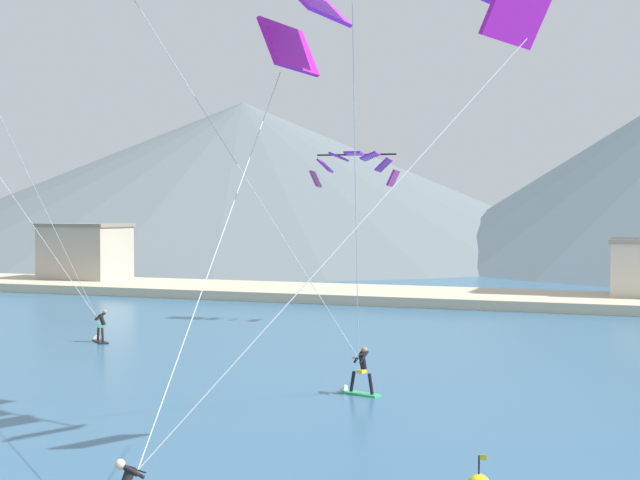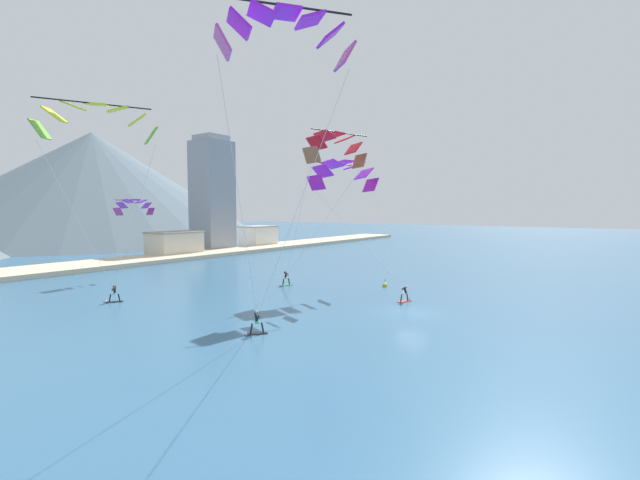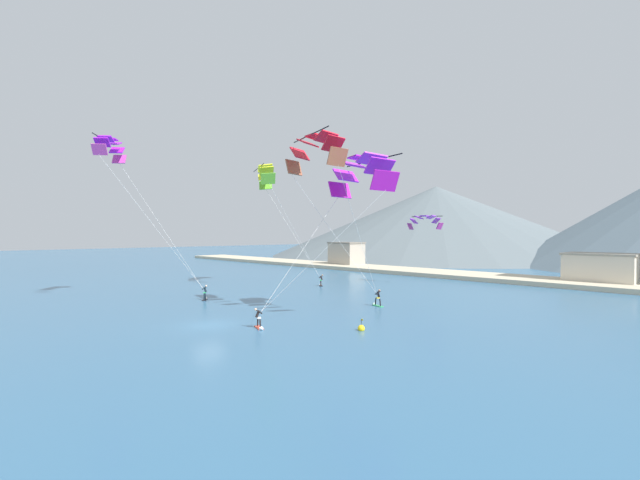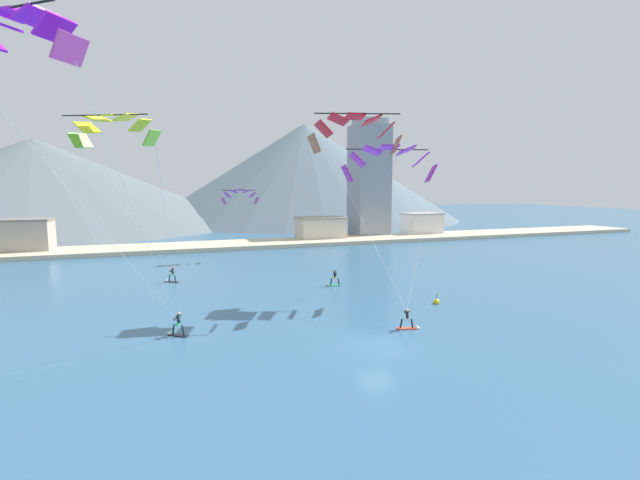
# 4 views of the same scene
# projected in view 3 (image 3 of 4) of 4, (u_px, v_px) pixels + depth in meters

# --- Properties ---
(ground_plane) EXTENTS (400.00, 400.00, 0.00)m
(ground_plane) POSITION_uv_depth(u_px,v_px,m) (209.00, 325.00, 34.65)
(ground_plane) COLOR #336084
(kitesurfer_near_lead) EXTENTS (1.59, 1.43, 1.71)m
(kitesurfer_near_lead) POSITION_uv_depth(u_px,v_px,m) (321.00, 282.00, 60.94)
(kitesurfer_near_lead) COLOR black
(kitesurfer_near_lead) RESTS_ON ground
(kitesurfer_near_trail) EXTENTS (1.78, 0.88, 1.79)m
(kitesurfer_near_trail) POSITION_uv_depth(u_px,v_px,m) (377.00, 301.00, 43.93)
(kitesurfer_near_trail) COLOR #33B266
(kitesurfer_near_trail) RESTS_ON ground
(kitesurfer_mid_center) EXTENTS (1.76, 1.01, 1.67)m
(kitesurfer_mid_center) POSITION_uv_depth(u_px,v_px,m) (259.00, 323.00, 33.36)
(kitesurfer_mid_center) COLOR #E54C33
(kitesurfer_mid_center) RESTS_ON ground
(kitesurfer_far_left) EXTENTS (1.63, 1.37, 1.75)m
(kitesurfer_far_left) POSITION_uv_depth(u_px,v_px,m) (205.00, 295.00, 48.02)
(kitesurfer_far_left) COLOR black
(kitesurfer_far_left) RESTS_ON ground
(parafoil_kite_near_lead) EXTENTS (8.35, 9.37, 15.58)m
(parafoil_kite_near_lead) POSITION_uv_depth(u_px,v_px,m) (266.00, 174.00, 59.18)
(parafoil_kite_near_lead) COLOR #6ABA2F
(parafoil_kite_near_trail) EXTENTS (7.98, 9.14, 15.14)m
(parafoil_kite_near_trail) POSITION_uv_depth(u_px,v_px,m) (316.00, 149.00, 39.12)
(parafoil_kite_near_trail) COLOR #A2593A
(parafoil_kite_mid_center) EXTENTS (8.80, 10.99, 12.90)m
(parafoil_kite_mid_center) POSITION_uv_depth(u_px,v_px,m) (362.00, 171.00, 37.31)
(parafoil_kite_mid_center) COLOR #BA15B0
(parafoil_kite_far_left) EXTENTS (8.98, 10.31, 16.46)m
(parafoil_kite_far_left) POSITION_uv_depth(u_px,v_px,m) (110.00, 147.00, 46.47)
(parafoil_kite_far_left) COLOR #CB3FA2
(parafoil_kite_distant_high_outer) EXTENTS (5.30, 1.89, 2.08)m
(parafoil_kite_distant_high_outer) POSITION_uv_depth(u_px,v_px,m) (425.00, 220.00, 62.02)
(parafoil_kite_distant_high_outer) COLOR #942887
(race_marker_buoy) EXTENTS (0.56, 0.56, 1.02)m
(race_marker_buoy) POSITION_uv_depth(u_px,v_px,m) (361.00, 328.00, 32.74)
(race_marker_buoy) COLOR yellow
(race_marker_buoy) RESTS_ON ground
(shoreline_strip) EXTENTS (180.00, 10.00, 0.70)m
(shoreline_strip) POSITION_uv_depth(u_px,v_px,m) (488.00, 277.00, 69.91)
(shoreline_strip) COLOR beige
(shoreline_strip) RESTS_ON ground
(shore_building_harbour_front) EXTENTS (6.93, 5.38, 5.56)m
(shore_building_harbour_front) POSITION_uv_depth(u_px,v_px,m) (346.00, 255.00, 95.28)
(shore_building_harbour_front) COLOR #A89E8E
(shore_building_harbour_front) RESTS_ON ground
(shore_building_quay_east) EXTENTS (9.11, 6.39, 4.67)m
(shore_building_quay_east) POSITION_uv_depth(u_px,v_px,m) (601.00, 269.00, 60.93)
(shore_building_quay_east) COLOR beige
(shore_building_quay_east) RESTS_ON ground
(mountain_peak_west_ridge) EXTENTS (111.00, 111.00, 23.53)m
(mountain_peak_west_ridge) POSITION_uv_depth(u_px,v_px,m) (436.00, 221.00, 145.38)
(mountain_peak_west_ridge) COLOR slate
(mountain_peak_west_ridge) RESTS_ON ground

